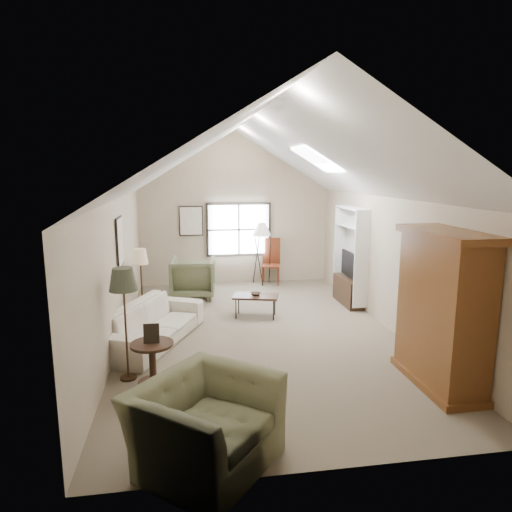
{
  "coord_description": "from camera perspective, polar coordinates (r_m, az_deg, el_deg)",
  "views": [
    {
      "loc": [
        -1.33,
        -7.99,
        3.0
      ],
      "look_at": [
        0.0,
        0.4,
        1.4
      ],
      "focal_mm": 32.0,
      "sensor_mm": 36.0,
      "label": 1
    }
  ],
  "objects": [
    {
      "name": "room_shell",
      "position": [
        8.1,
        0.45,
        12.14
      ],
      "size": [
        5.01,
        8.01,
        4.0
      ],
      "color": "#746953",
      "rests_on": "ground"
    },
    {
      "name": "window",
      "position": [
        12.13,
        -2.18,
        3.33
      ],
      "size": [
        1.72,
        0.08,
        1.42
      ],
      "primitive_type": "cube",
      "color": "black",
      "rests_on": "room_shell"
    },
    {
      "name": "skylight",
      "position": [
        9.27,
        7.64,
        11.94
      ],
      "size": [
        0.8,
        1.2,
        0.52
      ],
      "primitive_type": null,
      "color": "white",
      "rests_on": "room_shell"
    },
    {
      "name": "wall_art",
      "position": [
        10.02,
        -12.1,
        3.14
      ],
      "size": [
        1.97,
        3.71,
        0.88
      ],
      "color": "black",
      "rests_on": "room_shell"
    },
    {
      "name": "armoire",
      "position": [
        6.87,
        22.32,
        -6.22
      ],
      "size": [
        0.6,
        1.5,
        2.2
      ],
      "primitive_type": "cube",
      "color": "brown",
      "rests_on": "ground"
    },
    {
      "name": "tv_alcove",
      "position": [
        10.43,
        11.74,
        0.23
      ],
      "size": [
        0.32,
        1.3,
        2.1
      ],
      "primitive_type": "cube",
      "color": "white",
      "rests_on": "ground"
    },
    {
      "name": "media_console",
      "position": [
        10.61,
        11.47,
        -4.29
      ],
      "size": [
        0.34,
        1.18,
        0.6
      ],
      "primitive_type": "cube",
      "color": "#382316",
      "rests_on": "ground"
    },
    {
      "name": "tv_panel",
      "position": [
        10.47,
        11.59,
        -1.01
      ],
      "size": [
        0.05,
        0.9,
        0.55
      ],
      "primitive_type": "cube",
      "color": "black",
      "rests_on": "media_console"
    },
    {
      "name": "sofa",
      "position": [
        8.29,
        -12.81,
        -8.21
      ],
      "size": [
        1.86,
        2.6,
        0.71
      ],
      "primitive_type": "imported",
      "rotation": [
        0.0,
        0.0,
        1.15
      ],
      "color": "beige",
      "rests_on": "ground"
    },
    {
      "name": "armchair_near",
      "position": [
        4.99,
        -6.36,
        -20.19
      ],
      "size": [
        1.8,
        1.82,
        0.89
      ],
      "primitive_type": "imported",
      "rotation": [
        0.0,
        0.0,
        0.87
      ],
      "color": "#666748",
      "rests_on": "ground"
    },
    {
      "name": "armchair_far",
      "position": [
        11.02,
        -7.87,
        -2.68
      ],
      "size": [
        1.11,
        1.14,
        0.95
      ],
      "primitive_type": "imported",
      "rotation": [
        0.0,
        0.0,
        3.04
      ],
      "color": "#676D4C",
      "rests_on": "ground"
    },
    {
      "name": "coffee_table",
      "position": [
        9.49,
        -0.04,
        -6.29
      ],
      "size": [
        1.01,
        0.73,
        0.47
      ],
      "primitive_type": "cube",
      "rotation": [
        0.0,
        0.0,
        -0.27
      ],
      "color": "#361F16",
      "rests_on": "ground"
    },
    {
      "name": "bowl",
      "position": [
        9.41,
        -0.04,
        -4.78
      ],
      "size": [
        0.27,
        0.27,
        0.05
      ],
      "primitive_type": "imported",
      "rotation": [
        0.0,
        0.0,
        -0.27
      ],
      "color": "#372516",
      "rests_on": "coffee_table"
    },
    {
      "name": "side_table",
      "position": [
        6.81,
        -12.79,
        -12.93
      ],
      "size": [
        0.8,
        0.8,
        0.61
      ],
      "primitive_type": "cylinder",
      "rotation": [
        0.0,
        0.0,
        -0.42
      ],
      "color": "#341D15",
      "rests_on": "ground"
    },
    {
      "name": "side_chair",
      "position": [
        12.14,
        1.87,
        -0.69
      ],
      "size": [
        0.58,
        0.58,
        1.22
      ],
      "primitive_type": "cube",
      "rotation": [
        0.0,
        0.0,
        -0.25
      ],
      "color": "maroon",
      "rests_on": "ground"
    },
    {
      "name": "tripod_lamp",
      "position": [
        12.05,
        0.72,
        0.35
      ],
      "size": [
        0.59,
        0.59,
        1.68
      ],
      "primitive_type": null,
      "rotation": [
        0.0,
        0.0,
        -0.24
      ],
      "color": "silver",
      "rests_on": "ground"
    },
    {
      "name": "dark_lamp",
      "position": [
        6.84,
        -16.0,
        -8.11
      ],
      "size": [
        0.54,
        0.54,
        1.69
      ],
      "primitive_type": null,
      "rotation": [
        0.0,
        0.0,
        -0.42
      ],
      "color": "#2A2E20",
      "rests_on": "ground"
    },
    {
      "name": "tan_lamp",
      "position": [
        9.35,
        -14.11,
        -3.52
      ],
      "size": [
        0.4,
        0.4,
        1.52
      ],
      "primitive_type": null,
      "rotation": [
        0.0,
        0.0,
        -0.42
      ],
      "color": "tan",
      "rests_on": "ground"
    }
  ]
}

